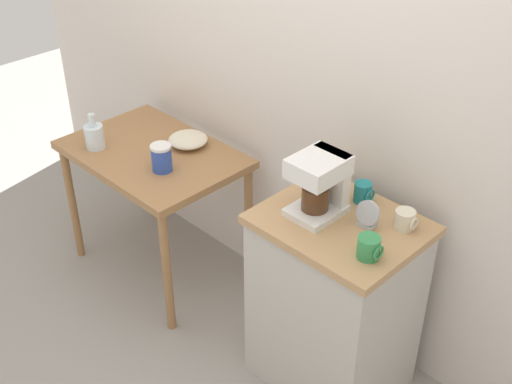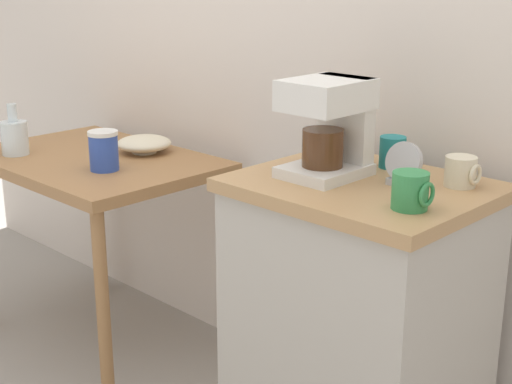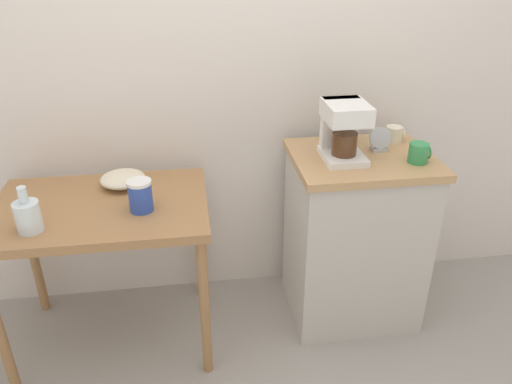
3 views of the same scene
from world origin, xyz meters
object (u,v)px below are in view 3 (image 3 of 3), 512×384
(glass_carafe_vase, at_px, (28,216))
(coffee_maker, at_px, (343,128))
(table_clock, at_px, (380,140))
(mug_small_cream, at_px, (394,134))
(canister_enamel, at_px, (140,196))
(mug_tall_green, at_px, (419,153))
(bowl_stoneware, at_px, (123,179))
(mug_dark_teal, at_px, (346,134))

(glass_carafe_vase, height_order, coffee_maker, coffee_maker)
(table_clock, bearing_deg, coffee_maker, -165.32)
(glass_carafe_vase, distance_m, mug_small_cream, 1.66)
(canister_enamel, height_order, mug_small_cream, mug_small_cream)
(mug_small_cream, bearing_deg, glass_carafe_vase, -167.09)
(glass_carafe_vase, xyz_separation_m, canister_enamel, (0.42, 0.10, 0.00))
(glass_carafe_vase, height_order, mug_tall_green, mug_tall_green)
(coffee_maker, relative_size, mug_tall_green, 2.81)
(bowl_stoneware, height_order, mug_small_cream, mug_small_cream)
(coffee_maker, relative_size, table_clock, 2.28)
(mug_small_cream, bearing_deg, bowl_stoneware, -179.04)
(canister_enamel, relative_size, table_clock, 1.20)
(mug_tall_green, bearing_deg, mug_small_cream, 92.47)
(canister_enamel, height_order, table_clock, table_clock)
(canister_enamel, xyz_separation_m, mug_tall_green, (1.21, 0.02, 0.11))
(mug_dark_teal, distance_m, table_clock, 0.17)
(bowl_stoneware, bearing_deg, mug_small_cream, 0.96)
(canister_enamel, xyz_separation_m, coffee_maker, (0.89, 0.12, 0.21))
(glass_carafe_vase, relative_size, mug_tall_green, 2.05)
(bowl_stoneware, height_order, coffee_maker, coffee_maker)
(mug_small_cream, bearing_deg, coffee_maker, -154.29)
(bowl_stoneware, distance_m, mug_tall_green, 1.33)
(glass_carafe_vase, distance_m, canister_enamel, 0.43)
(coffee_maker, bearing_deg, glass_carafe_vase, -170.37)
(coffee_maker, height_order, mug_dark_teal, coffee_maker)
(bowl_stoneware, relative_size, mug_tall_green, 2.18)
(canister_enamel, distance_m, coffee_maker, 0.92)
(mug_tall_green, height_order, table_clock, table_clock)
(mug_tall_green, relative_size, table_clock, 0.81)
(mug_small_cream, distance_m, mug_tall_green, 0.25)
(canister_enamel, distance_m, table_clock, 1.10)
(mug_dark_teal, height_order, mug_tall_green, same)
(mug_small_cream, bearing_deg, mug_tall_green, -87.53)
(coffee_maker, bearing_deg, bowl_stoneware, 172.66)
(bowl_stoneware, xyz_separation_m, canister_enamel, (0.10, -0.25, 0.03))
(canister_enamel, bearing_deg, bowl_stoneware, 111.67)
(bowl_stoneware, xyz_separation_m, mug_tall_green, (1.30, -0.23, 0.14))
(mug_small_cream, relative_size, mug_tall_green, 0.94)
(mug_small_cream, distance_m, table_clock, 0.15)
(mug_small_cream, height_order, mug_dark_teal, mug_dark_teal)
(glass_carafe_vase, xyz_separation_m, mug_small_cream, (1.61, 0.37, 0.11))
(canister_enamel, distance_m, mug_dark_teal, 1.02)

